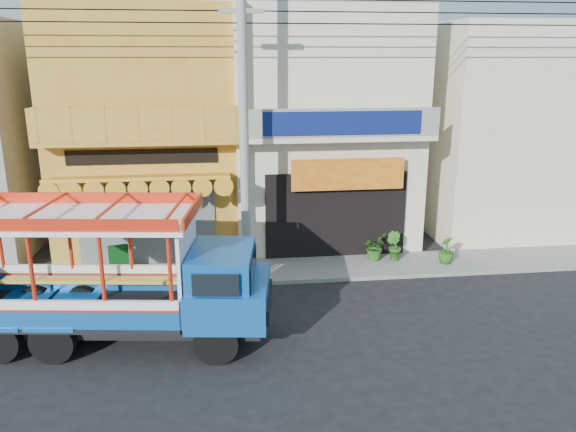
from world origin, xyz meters
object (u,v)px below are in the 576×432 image
object	(u,v)px
utility_pole	(249,111)
potted_plant_a	(374,247)
green_sign	(119,261)
potted_plant_b	(394,246)
songthaew_truck	(137,278)
potted_plant_c	(446,250)

from	to	relation	value
utility_pole	potted_plant_a	distance (m)	6.13
utility_pole	green_sign	size ratio (longest dim) A/B	31.13
potted_plant_a	potted_plant_b	size ratio (longest dim) A/B	0.93
potted_plant_b	utility_pole	bearing A→B (deg)	71.85
utility_pole	potted_plant_b	distance (m)	6.51
green_sign	potted_plant_b	size ratio (longest dim) A/B	0.97
utility_pole	green_sign	bearing A→B (deg)	166.86
utility_pole	songthaew_truck	bearing A→B (deg)	-130.41
potted_plant_a	potted_plant_b	bearing A→B (deg)	-66.66
green_sign	potted_plant_c	xyz separation A→B (m)	(10.17, -0.38, 0.06)
songthaew_truck	potted_plant_c	size ratio (longest dim) A/B	8.45
utility_pole	potted_plant_a	xyz separation A→B (m)	(4.02, 1.14, -4.48)
songthaew_truck	potted_plant_a	xyz separation A→B (m)	(6.81, 4.41, -1.05)
green_sign	potted_plant_a	bearing A→B (deg)	1.53
utility_pole	potted_plant_b	world-z (taller)	utility_pole
utility_pole	potted_plant_c	xyz separation A→B (m)	(6.21, 0.54, -4.48)
potted_plant_b	potted_plant_c	bearing A→B (deg)	-137.98
green_sign	potted_plant_c	bearing A→B (deg)	-2.14
utility_pole	songthaew_truck	xyz separation A→B (m)	(-2.79, -3.28, -3.43)
songthaew_truck	green_sign	size ratio (longest dim) A/B	8.18
utility_pole	potted_plant_a	size ratio (longest dim) A/B	32.67
potted_plant_c	potted_plant_b	bearing A→B (deg)	-90.37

